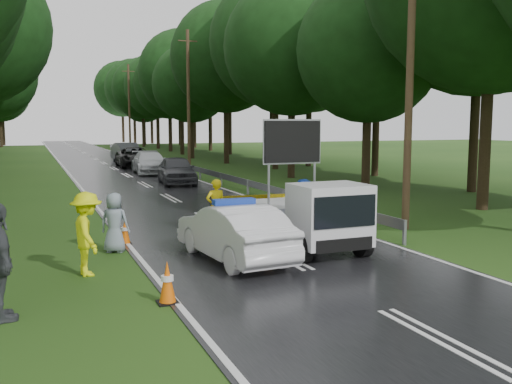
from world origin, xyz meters
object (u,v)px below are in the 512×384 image
officer (216,207)px  civilian (305,215)px  work_truck (310,216)px  barrier (260,204)px  queue_car_second (150,163)px  police_sedan (234,233)px  queue_car_fourth (127,152)px  queue_car_third (135,157)px  queue_car_first (177,170)px

officer → civilian: civilian is taller
work_truck → civilian: (-0.11, 0.09, 0.02)m
work_truck → barrier: (-0.20, 3.01, -0.07)m
officer → work_truck: bearing=116.0°
queue_car_second → civilian: bearing=-88.7°
police_sedan → barrier: police_sedan is taller
officer → barrier: bearing=176.1°
officer → queue_car_fourth: officer is taller
officer → civilian: 3.33m
civilian → queue_car_second: size_ratio=0.37×
queue_car_third → queue_car_fourth: 6.01m
officer → queue_car_second: (2.28, 21.45, -0.10)m
police_sedan → queue_car_third: size_ratio=0.79×
police_sedan → work_truck: (2.24, 0.34, 0.23)m
work_truck → queue_car_first: size_ratio=0.95×
work_truck → queue_car_second: bearing=87.8°
officer → queue_car_third: (2.34, 27.45, -0.08)m
police_sedan → queue_car_second: size_ratio=0.85×
queue_car_first → queue_car_second: 7.01m
police_sedan → queue_car_fourth: queue_car_fourth is taller
work_truck → queue_car_third: (0.73, 30.51, -0.17)m
work_truck → officer: work_truck is taller
work_truck → queue_car_second: size_ratio=0.85×
queue_car_second → queue_car_third: 6.00m
work_truck → queue_car_first: (0.75, 17.50, -0.15)m
police_sedan → officer: officer is taller
queue_car_first → queue_car_third: queue_car_first is taller
police_sedan → work_truck: bearing=-177.3°
police_sedan → queue_car_second: bearing=-102.6°
queue_car_second → queue_car_third: size_ratio=0.93×
queue_car_fourth → civilian: bearing=-98.1°
civilian → queue_car_fourth: size_ratio=0.38×
police_sedan → queue_car_first: bearing=-105.5°
police_sedan → civilian: 2.18m
police_sedan → barrier: (2.03, 3.35, 0.17)m
police_sedan → officer: (0.63, 3.40, 0.14)m
queue_car_second → queue_car_fourth: queue_car_fourth is taller
civilian → work_truck: bearing=-77.5°
queue_car_second → queue_car_fourth: (0.44, 12.00, 0.09)m
police_sedan → queue_car_third: (2.97, 30.85, 0.06)m
queue_car_second → queue_car_first: bearing=-86.2°
queue_car_first → queue_car_fourth: size_ratio=0.90×
barrier → civilian: 2.92m
queue_car_first → queue_car_third: 13.01m
barrier → queue_car_first: (0.95, 14.49, -0.09)m
queue_car_first → queue_car_fourth: bearing=95.1°
barrier → queue_car_fourth: bearing=91.5°
police_sedan → queue_car_fourth: (3.34, 36.85, 0.13)m
police_sedan → civilian: bearing=-174.6°
queue_car_second → police_sedan: bearing=-93.6°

